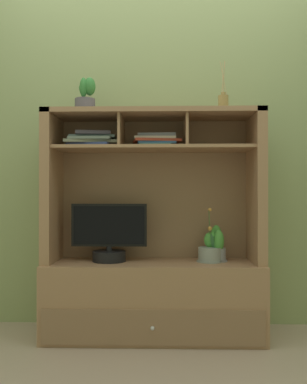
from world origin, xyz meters
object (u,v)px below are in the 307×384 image
object	(u,v)px
tv_monitor	(109,238)
magazine_stack_centre	(92,140)
potted_fern	(216,246)
potted_succulent	(86,98)
diffuser_bottle	(223,103)
potted_orchid	(210,255)
media_console	(154,267)
magazine_stack_left	(156,141)

from	to	relation	value
tv_monitor	magazine_stack_centre	distance (m)	0.62
potted_fern	potted_succulent	distance (m)	1.25
diffuser_bottle	potted_succulent	size ratio (longest dim) A/B	1.38
potted_orchid	diffuser_bottle	world-z (taller)	diffuser_bottle
magazine_stack_centre	diffuser_bottle	size ratio (longest dim) A/B	1.12
potted_orchid	media_console	bearing A→B (deg)	177.76
tv_monitor	potted_succulent	size ratio (longest dim) A/B	2.10
media_console	tv_monitor	size ratio (longest dim) A/B	2.96
magazine_stack_centre	potted_orchid	bearing A→B (deg)	0.49
potted_succulent	diffuser_bottle	bearing A→B (deg)	-1.86
media_console	diffuser_bottle	world-z (taller)	diffuser_bottle
magazine_stack_left	potted_fern	bearing A→B (deg)	2.63
media_console	potted_succulent	xyz separation A→B (m)	(-0.43, 0.00, 1.07)
media_console	diffuser_bottle	size ratio (longest dim) A/B	4.49
diffuser_bottle	potted_orchid	bearing A→B (deg)	173.06
magazine_stack_centre	potted_fern	bearing A→B (deg)	2.69
potted_orchid	diffuser_bottle	distance (m)	0.95
media_console	potted_orchid	distance (m)	0.36
media_console	potted_fern	world-z (taller)	media_console
tv_monitor	potted_succulent	bearing A→B (deg)	174.56
media_console	potted_fern	bearing A→B (deg)	2.40
potted_fern	diffuser_bottle	world-z (taller)	diffuser_bottle
magazine_stack_left	magazine_stack_centre	size ratio (longest dim) A/B	0.88
potted_orchid	diffuser_bottle	bearing A→B (deg)	-6.94
media_console	potted_orchid	size ratio (longest dim) A/B	4.15
media_console	magazine_stack_left	xyz separation A→B (m)	(0.02, -0.00, 0.80)
potted_succulent	magazine_stack_centre	bearing A→B (deg)	-29.69
potted_succulent	potted_orchid	bearing A→B (deg)	-1.32
media_console	magazine_stack_centre	bearing A→B (deg)	-177.03
potted_orchid	diffuser_bottle	xyz separation A→B (m)	(0.08, -0.01, 0.95)
magazine_stack_centre	diffuser_bottle	bearing A→B (deg)	-0.26
potted_fern	potted_succulent	world-z (taller)	potted_succulent
magazine_stack_centre	media_console	bearing A→B (deg)	2.97
media_console	magazine_stack_left	world-z (taller)	media_console
potted_fern	magazine_stack_left	distance (m)	0.76
potted_orchid	magazine_stack_left	world-z (taller)	magazine_stack_left
tv_monitor	magazine_stack_left	bearing A→B (deg)	1.82
tv_monitor	magazine_stack_centre	world-z (taller)	magazine_stack_centre
potted_fern	potted_orchid	bearing A→B (deg)	-142.85
potted_succulent	magazine_stack_left	bearing A→B (deg)	-0.64
potted_fern	media_console	bearing A→B (deg)	-177.60
diffuser_bottle	media_console	bearing A→B (deg)	176.86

